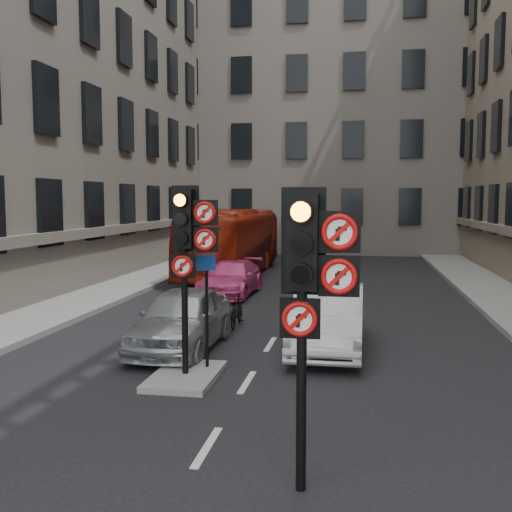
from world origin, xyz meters
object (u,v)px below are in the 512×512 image
(car_silver, at_px, (182,319))
(signal_far, at_px, (188,239))
(signal_near, at_px, (310,274))
(car_pink, at_px, (231,278))
(info_sign, at_px, (206,295))
(motorcycle, at_px, (237,311))
(car_white, at_px, (328,318))
(motorcyclist, at_px, (303,307))
(bus_red, at_px, (233,242))

(car_silver, bearing_deg, signal_far, -69.42)
(signal_near, bearing_deg, car_pink, 105.75)
(info_sign, bearing_deg, car_silver, 101.02)
(motorcycle, bearing_deg, signal_far, -89.83)
(signal_near, xyz_separation_m, car_white, (-0.11, 6.78, -1.85))
(signal_far, distance_m, car_white, 4.22)
(car_silver, distance_m, car_pink, 7.79)
(car_pink, bearing_deg, signal_far, -80.58)
(signal_near, height_order, motorcycle, signal_near)
(car_silver, xyz_separation_m, motorcyclist, (2.63, 1.57, 0.07))
(car_pink, xyz_separation_m, motorcycle, (1.29, -5.25, -0.17))
(car_silver, height_order, car_white, car_white)
(signal_far, distance_m, car_silver, 3.10)
(signal_far, height_order, info_sign, signal_far)
(car_silver, height_order, bus_red, bus_red)
(car_pink, xyz_separation_m, info_sign, (1.56, -9.51, 0.95))
(signal_far, xyz_separation_m, bus_red, (-2.47, 15.63, -1.21))
(car_silver, xyz_separation_m, car_pink, (-0.53, 7.77, -0.09))
(bus_red, bearing_deg, signal_near, -75.07)
(car_silver, distance_m, info_sign, 2.19)
(motorcycle, bearing_deg, car_silver, -107.43)
(signal_near, relative_size, car_silver, 0.86)
(motorcyclist, bearing_deg, car_pink, -83.14)
(bus_red, xyz_separation_m, motorcycle, (2.42, -10.89, -1.05))
(car_white, bearing_deg, motorcyclist, 124.22)
(signal_near, relative_size, motorcycle, 2.42)
(signal_near, relative_size, motorcyclist, 2.29)
(signal_far, relative_size, car_white, 0.81)
(car_silver, xyz_separation_m, info_sign, (1.04, -1.73, 0.85))
(motorcyclist, bearing_deg, motorcycle, -47.18)
(bus_red, bearing_deg, car_silver, -82.54)
(signal_near, distance_m, motorcyclist, 8.04)
(signal_near, height_order, motorcyclist, signal_near)
(info_sign, bearing_deg, car_pink, 79.47)
(car_silver, distance_m, car_white, 3.36)
(signal_near, distance_m, signal_far, 4.77)
(motorcyclist, bearing_deg, info_sign, 44.10)
(motorcyclist, relative_size, info_sign, 0.70)
(signal_far, relative_size, info_sign, 1.60)
(car_white, relative_size, motorcycle, 3.01)
(bus_red, height_order, info_sign, bus_red)
(signal_near, distance_m, bus_red, 20.31)
(signal_far, xyz_separation_m, motorcyclist, (1.81, 3.79, -1.92))
(car_silver, bearing_deg, bus_red, 97.29)
(car_silver, relative_size, info_sign, 1.86)
(info_sign, bearing_deg, bus_red, 80.20)
(signal_near, xyz_separation_m, car_pink, (-3.95, 14.00, -1.96))
(bus_red, relative_size, motorcycle, 7.29)
(car_silver, bearing_deg, signal_near, -60.91)
(signal_far, xyz_separation_m, car_white, (2.49, 2.78, -1.97))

